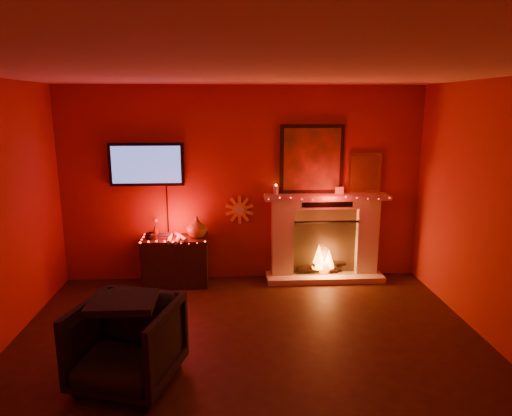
{
  "coord_description": "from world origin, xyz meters",
  "views": [
    {
      "loc": [
        -0.19,
        -3.75,
        2.42
      ],
      "look_at": [
        0.14,
        1.7,
        1.2
      ],
      "focal_mm": 32.0,
      "sensor_mm": 36.0,
      "label": 1
    }
  ],
  "objects_px": {
    "fireplace": "(324,229)",
    "console_table": "(177,258)",
    "armchair": "(127,344)",
    "sunburst_clock": "(240,210)",
    "tv": "(147,165)"
  },
  "relations": [
    {
      "from": "fireplace",
      "to": "console_table",
      "type": "relative_size",
      "value": 2.28
    },
    {
      "from": "sunburst_clock",
      "to": "console_table",
      "type": "xyz_separation_m",
      "value": [
        -0.87,
        -0.22,
        -0.62
      ]
    },
    {
      "from": "tv",
      "to": "sunburst_clock",
      "type": "distance_m",
      "value": 1.41
    },
    {
      "from": "armchair",
      "to": "sunburst_clock",
      "type": "bearing_deg",
      "value": 83.63
    },
    {
      "from": "fireplace",
      "to": "console_table",
      "type": "xyz_separation_m",
      "value": [
        -2.06,
        -0.13,
        -0.34
      ]
    },
    {
      "from": "fireplace",
      "to": "armchair",
      "type": "bearing_deg",
      "value": -132.63
    },
    {
      "from": "console_table",
      "to": "fireplace",
      "type": "bearing_deg",
      "value": 3.58
    },
    {
      "from": "sunburst_clock",
      "to": "armchair",
      "type": "relative_size",
      "value": 0.48
    },
    {
      "from": "tv",
      "to": "armchair",
      "type": "xyz_separation_m",
      "value": [
        0.19,
        -2.5,
        -1.26
      ]
    },
    {
      "from": "sunburst_clock",
      "to": "armchair",
      "type": "distance_m",
      "value": 2.81
    },
    {
      "from": "fireplace",
      "to": "console_table",
      "type": "bearing_deg",
      "value": -176.42
    },
    {
      "from": "armchair",
      "to": "console_table",
      "type": "bearing_deg",
      "value": 101.71
    },
    {
      "from": "console_table",
      "to": "sunburst_clock",
      "type": "bearing_deg",
      "value": 14.19
    },
    {
      "from": "sunburst_clock",
      "to": "console_table",
      "type": "relative_size",
      "value": 0.42
    },
    {
      "from": "sunburst_clock",
      "to": "console_table",
      "type": "distance_m",
      "value": 1.09
    }
  ]
}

